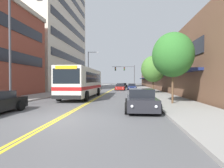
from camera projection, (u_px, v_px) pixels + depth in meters
name	position (u px, v px, depth m)	size (l,w,h in m)	color
ground_plane	(115.00, 88.00, 45.50)	(240.00, 240.00, 0.00)	#565659
sidewalk_left	(87.00, 88.00, 46.18)	(3.85, 106.00, 0.14)	gray
sidewalk_right	(143.00, 88.00, 44.83)	(3.85, 106.00, 0.14)	gray
centre_line	(115.00, 88.00, 45.50)	(0.34, 106.00, 0.01)	yellow
office_tower_left	(48.00, 22.00, 41.48)	(12.08, 25.10, 31.92)	beige
storefront_row_right	(168.00, 73.00, 44.20)	(9.10, 68.00, 7.94)	brown
city_bus	(83.00, 82.00, 20.02)	(2.95, 10.61, 3.25)	silver
car_beige_parked_left_mid	(90.00, 87.00, 35.93)	(2.05, 4.21, 1.32)	#BCAD89
car_slate_blue_parked_left_far	(96.00, 86.00, 42.13)	(2.16, 4.15, 1.29)	#475675
car_charcoal_parked_right_foreground	(141.00, 101.00, 11.11)	(2.04, 4.13, 1.39)	#232328
car_navy_parked_right_mid	(132.00, 87.00, 38.30)	(2.01, 4.35, 1.34)	#19234C
car_red_moving_lead	(120.00, 87.00, 36.62)	(2.09, 4.24, 1.28)	maroon
car_champagne_moving_second	(121.00, 86.00, 45.29)	(2.14, 4.72, 1.33)	beige
car_dark_grey_moving_third	(124.00, 85.00, 54.60)	(2.20, 4.50, 1.26)	#38383D
traffic_signal_mast	(127.00, 72.00, 47.15)	(6.13, 0.38, 6.14)	#47474C
street_lamp_left_near	(15.00, 41.00, 12.94)	(2.69, 0.28, 8.09)	#47474C
street_lamp_left_far	(90.00, 67.00, 38.63)	(2.50, 0.28, 8.43)	#47474C
street_tree_right_near	(173.00, 55.00, 13.74)	(3.20, 3.20, 5.58)	brown
street_tree_right_mid	(153.00, 69.00, 25.77)	(3.54, 3.54, 5.49)	brown
fire_hydrant	(151.00, 94.00, 19.17)	(0.34, 0.26, 0.76)	yellow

